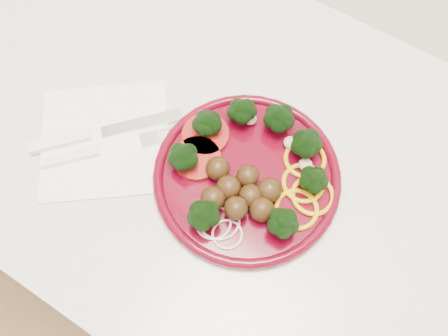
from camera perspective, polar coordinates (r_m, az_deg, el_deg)
The scene contains 5 objects.
counter at distance 1.12m, azimuth -0.27°, elevation -7.62°, with size 2.40×0.60×0.90m.
plate at distance 0.66m, azimuth 2.64°, elevation -0.42°, with size 0.25×0.25×0.06m.
napkin at distance 0.72m, azimuth -13.42°, elevation 3.17°, with size 0.18×0.18×0.00m, color white.
knife at distance 0.72m, azimuth -15.50°, elevation 3.59°, with size 0.16×0.17×0.01m.
fork at distance 0.71m, azimuth -15.42°, elevation 1.59°, with size 0.14×0.15×0.01m.
Camera 1 is at (0.18, 1.43, 1.52)m, focal length 40.00 mm.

